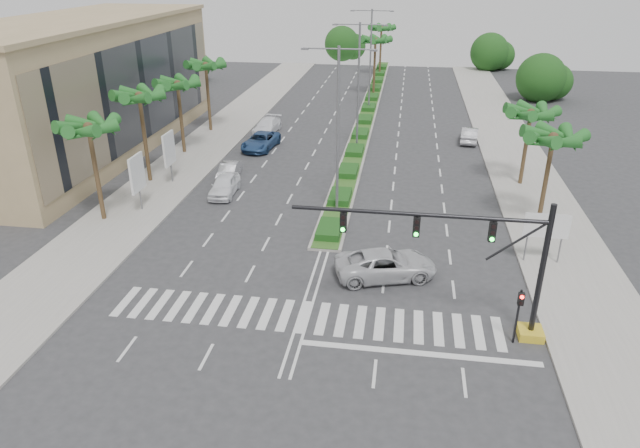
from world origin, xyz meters
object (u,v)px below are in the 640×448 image
object	(u,v)px
car_parked_d	(267,126)
car_right	(470,135)
car_parked_c	(261,141)
car_parked_a	(224,185)
car_crossing	(386,264)
car_parked_b	(229,171)

from	to	relation	value
car_parked_d	car_right	size ratio (longest dim) A/B	1.12
car_parked_c	car_parked_d	bearing A→B (deg)	103.49
car_parked_d	car_parked_a	bearing A→B (deg)	-82.78
car_right	car_parked_c	bearing A→B (deg)	22.12
car_crossing	car_parked_d	bearing A→B (deg)	9.21
car_crossing	car_right	xyz separation A→B (m)	(7.26, 29.19, -0.07)
car_parked_a	car_parked_d	xyz separation A→B (m)	(-0.85, 18.13, -0.02)
car_parked_a	car_parked_d	world-z (taller)	car_parked_a
car_parked_c	car_parked_a	bearing A→B (deg)	-83.19
car_right	car_parked_a	bearing A→B (deg)	48.03
car_parked_d	car_right	distance (m)	21.50
car_parked_b	car_parked_c	size ratio (longest dim) A/B	0.73
car_parked_b	car_parked_c	bearing A→B (deg)	82.92
car_parked_a	car_parked_d	bearing A→B (deg)	90.24
car_parked_b	car_right	bearing A→B (deg)	30.81
car_parked_a	car_right	distance (m)	27.35
car_parked_b	car_crossing	bearing A→B (deg)	-49.53
car_parked_b	car_parked_d	distance (m)	14.61
car_parked_d	car_crossing	distance (m)	32.66
car_parked_c	car_crossing	bearing A→B (deg)	-53.96
car_parked_a	car_parked_c	distance (m)	12.34
car_parked_d	car_right	world-z (taller)	car_right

